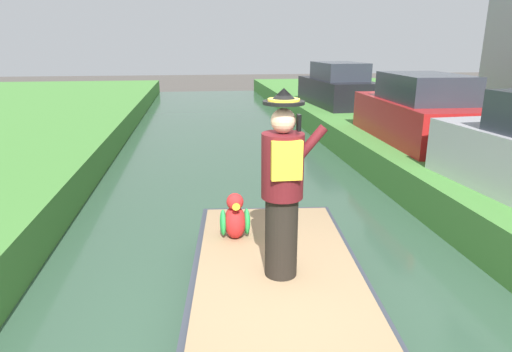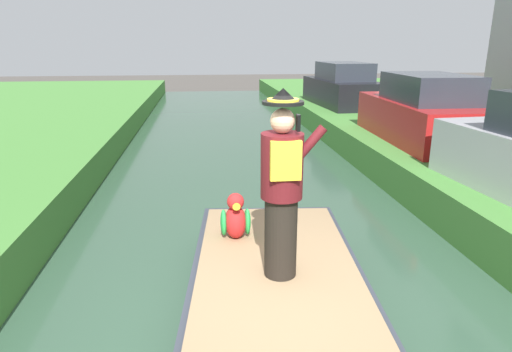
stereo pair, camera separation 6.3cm
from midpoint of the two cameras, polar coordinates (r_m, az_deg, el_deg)
boat at (r=4.65m, az=3.36°, el=-16.42°), size 2.17×4.35×0.61m
person_pirate at (r=4.20m, az=3.81°, el=-1.41°), size 0.61×0.42×1.85m
parrot_plush at (r=5.25m, az=-2.30°, el=-5.51°), size 0.36×0.34×0.57m
parked_car_red at (r=10.86m, az=20.89°, el=7.62°), size 1.83×4.05×1.50m
parked_car_dark at (r=16.42m, az=11.12°, el=11.15°), size 1.93×4.09×1.50m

